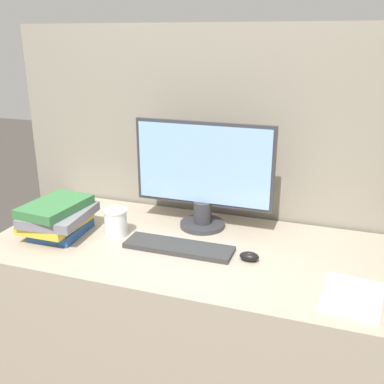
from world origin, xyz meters
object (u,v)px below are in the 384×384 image
object	(u,v)px
monitor	(203,176)
mouse	(249,256)
keyboard	(179,247)
book_stack	(58,217)
coffee_cup	(116,222)

from	to	relation	value
monitor	mouse	bearing A→B (deg)	-43.27
monitor	keyboard	bearing A→B (deg)	-94.59
monitor	book_stack	world-z (taller)	monitor
mouse	coffee_cup	xyz separation A→B (m)	(-0.58, 0.04, 0.04)
monitor	coffee_cup	xyz separation A→B (m)	(-0.32, -0.20, -0.17)
monitor	coffee_cup	distance (m)	0.41
monitor	keyboard	size ratio (longest dim) A/B	1.40
keyboard	monitor	bearing A→B (deg)	85.41
monitor	mouse	distance (m)	0.42
coffee_cup	book_stack	world-z (taller)	book_stack
monitor	mouse	world-z (taller)	monitor
monitor	keyboard	world-z (taller)	monitor
mouse	coffee_cup	bearing A→B (deg)	175.81
keyboard	mouse	bearing A→B (deg)	-0.13
monitor	coffee_cup	size ratio (longest dim) A/B	5.30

